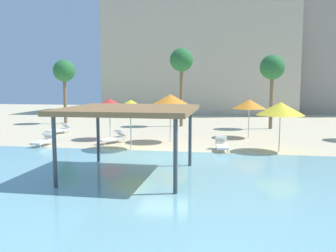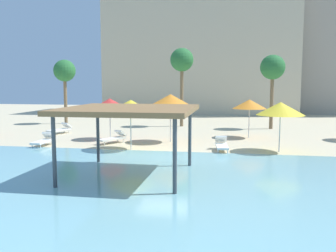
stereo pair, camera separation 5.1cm
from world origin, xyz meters
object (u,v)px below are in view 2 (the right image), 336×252
at_px(beach_umbrella_yellow_1, 131,106).
at_px(lounge_chair_3, 222,144).
at_px(lounge_chair_4, 114,138).
at_px(lounge_chair_2, 61,129).
at_px(beach_umbrella_orange_7, 170,99).
at_px(lounge_chair_1, 44,140).
at_px(palm_tree_0, 65,72).
at_px(beach_umbrella_orange_3, 249,104).
at_px(beach_umbrella_yellow_4, 281,109).
at_px(shade_pavilion, 130,111).
at_px(beach_umbrella_red_0, 110,103).
at_px(palm_tree_1, 182,62).
at_px(palm_tree_2, 273,69).

relative_size(beach_umbrella_yellow_1, lounge_chair_3, 1.38).
bearing_deg(lounge_chair_4, lounge_chair_2, -93.39).
distance_m(beach_umbrella_orange_7, lounge_chair_4, 4.09).
height_order(lounge_chair_1, palm_tree_0, palm_tree_0).
bearing_deg(beach_umbrella_orange_3, beach_umbrella_yellow_4, -74.41).
distance_m(shade_pavilion, beach_umbrella_red_0, 9.64).
relative_size(beach_umbrella_red_0, palm_tree_1, 0.41).
bearing_deg(lounge_chair_4, lounge_chair_3, 108.46).
xyz_separation_m(beach_umbrella_yellow_4, palm_tree_0, (-16.88, 10.72, 2.26)).
relative_size(beach_umbrella_orange_7, lounge_chair_1, 1.52).
bearing_deg(beach_umbrella_orange_3, beach_umbrella_orange_7, -150.88).
bearing_deg(palm_tree_0, lounge_chair_4, -51.71).
height_order(lounge_chair_3, palm_tree_1, palm_tree_1).
bearing_deg(beach_umbrella_yellow_1, palm_tree_0, 128.57).
bearing_deg(palm_tree_2, shade_pavilion, -112.63).
bearing_deg(beach_umbrella_yellow_4, beach_umbrella_orange_7, 160.01).
bearing_deg(palm_tree_1, lounge_chair_4, -106.67).
distance_m(beach_umbrella_yellow_1, beach_umbrella_orange_3, 8.50).
bearing_deg(beach_umbrella_orange_3, palm_tree_2, 69.76).
relative_size(lounge_chair_3, palm_tree_2, 0.34).
distance_m(lounge_chair_1, palm_tree_0, 12.49).
bearing_deg(beach_umbrella_orange_3, palm_tree_0, 159.35).
xyz_separation_m(beach_umbrella_red_0, lounge_chair_4, (0.68, -1.42, -1.99)).
distance_m(lounge_chair_3, lounge_chair_4, 6.56).
relative_size(beach_umbrella_orange_7, lounge_chair_4, 1.50).
bearing_deg(lounge_chair_2, beach_umbrella_red_0, 87.21).
xyz_separation_m(shade_pavilion, beach_umbrella_orange_3, (4.88, 11.11, -0.30)).
relative_size(shade_pavilion, beach_umbrella_orange_7, 1.66).
distance_m(beach_umbrella_orange_7, palm_tree_0, 13.85).
distance_m(beach_umbrella_red_0, beach_umbrella_orange_7, 3.97).
bearing_deg(lounge_chair_4, beach_umbrella_orange_3, 145.15).
height_order(beach_umbrella_orange_3, lounge_chair_3, beach_umbrella_orange_3).
distance_m(beach_umbrella_yellow_4, palm_tree_1, 12.77).
distance_m(lounge_chair_1, lounge_chair_3, 10.03).
relative_size(beach_umbrella_yellow_4, palm_tree_2, 0.45).
xyz_separation_m(beach_umbrella_red_0, beach_umbrella_orange_3, (8.69, 2.25, -0.12)).
bearing_deg(beach_umbrella_yellow_1, lounge_chair_3, 6.70).
relative_size(beach_umbrella_red_0, palm_tree_2, 0.45).
bearing_deg(beach_umbrella_yellow_4, lounge_chair_1, -178.31).
bearing_deg(shade_pavilion, lounge_chair_3, 61.59).
distance_m(lounge_chair_4, palm_tree_1, 10.91).
bearing_deg(beach_umbrella_orange_7, beach_umbrella_red_0, 174.30).
xyz_separation_m(shade_pavilion, beach_umbrella_red_0, (-3.81, 8.85, -0.18)).
relative_size(beach_umbrella_red_0, lounge_chair_3, 1.34).
distance_m(beach_umbrella_orange_3, palm_tree_2, 5.99).
bearing_deg(lounge_chair_4, lounge_chair_1, -35.80).
distance_m(beach_umbrella_red_0, palm_tree_0, 10.82).
bearing_deg(beach_umbrella_red_0, beach_umbrella_orange_7, -5.70).
height_order(beach_umbrella_yellow_1, beach_umbrella_orange_7, beach_umbrella_orange_7).
xyz_separation_m(beach_umbrella_red_0, palm_tree_2, (10.58, 7.38, 2.32)).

